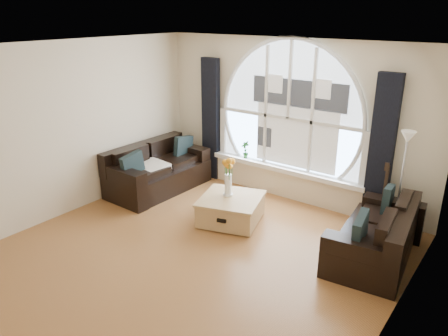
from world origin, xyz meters
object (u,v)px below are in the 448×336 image
at_px(sofa_left, 158,169).
at_px(floor_lamp, 400,187).
at_px(guitar, 385,194).
at_px(potted_plant, 245,150).
at_px(coffee_chest, 231,208).
at_px(vase_flowers, 228,172).
at_px(sofa_right, 377,231).

distance_m(sofa_left, floor_lamp, 4.08).
bearing_deg(guitar, potted_plant, 169.39).
relative_size(coffee_chest, vase_flowers, 1.29).
xyz_separation_m(sofa_left, floor_lamp, (3.99, 0.74, 0.40)).
bearing_deg(vase_flowers, guitar, 30.43).
distance_m(sofa_right, potted_plant, 2.98).
bearing_deg(floor_lamp, guitar, 135.42).
bearing_deg(coffee_chest, potted_plant, 97.99).
bearing_deg(sofa_right, coffee_chest, -178.86).
xyz_separation_m(coffee_chest, potted_plant, (-0.64, 1.33, 0.49)).
xyz_separation_m(vase_flowers, potted_plant, (-0.55, 1.29, -0.08)).
height_order(coffee_chest, guitar, guitar).
bearing_deg(coffee_chest, floor_lamp, 6.54).
distance_m(sofa_left, guitar, 3.87).
height_order(vase_flowers, floor_lamp, floor_lamp).
bearing_deg(vase_flowers, floor_lamp, 22.44).
relative_size(coffee_chest, guitar, 0.85).
xyz_separation_m(sofa_left, guitar, (3.74, 0.99, 0.13)).
bearing_deg(vase_flowers, sofa_left, 173.41).
bearing_deg(potted_plant, floor_lamp, -7.04).
bearing_deg(sofa_left, sofa_right, 2.07).
bearing_deg(sofa_right, vase_flowers, 179.77).
bearing_deg(coffee_chest, guitar, 14.82).
distance_m(guitar, potted_plant, 2.58).
bearing_deg(potted_plant, guitar, -2.23).
xyz_separation_m(floor_lamp, guitar, (-0.25, 0.25, -0.27)).
height_order(sofa_left, potted_plant, potted_plant).
xyz_separation_m(sofa_right, coffee_chest, (-2.14, -0.29, -0.18)).
bearing_deg(floor_lamp, potted_plant, 172.96).
distance_m(coffee_chest, vase_flowers, 0.58).
bearing_deg(potted_plant, sofa_left, -136.80).
relative_size(guitar, potted_plant, 3.36).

